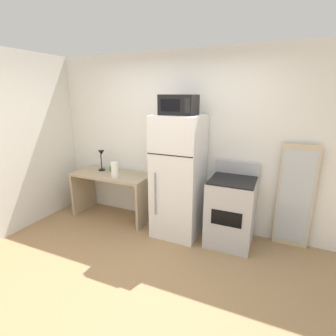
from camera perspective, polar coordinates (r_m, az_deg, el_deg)
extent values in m
plane|color=#9E7A51|center=(3.07, -8.92, -24.58)|extent=(12.00, 12.00, 0.00)
cube|color=white|center=(3.93, 3.75, 5.84)|extent=(5.00, 0.10, 2.60)
cube|color=tan|center=(4.28, -12.40, -1.50)|extent=(1.28, 0.57, 0.04)
cube|color=tan|center=(4.78, -18.18, -4.84)|extent=(0.04, 0.57, 0.71)
cube|color=tan|center=(4.09, -5.00, -7.60)|extent=(0.04, 0.57, 0.71)
cylinder|color=black|center=(4.50, -14.45, -0.40)|extent=(0.11, 0.11, 0.02)
cylinder|color=black|center=(4.46, -14.57, 1.31)|extent=(0.02, 0.02, 0.26)
cone|color=black|center=(4.39, -14.57, 3.33)|extent=(0.10, 0.10, 0.08)
cylinder|color=white|center=(4.05, -11.73, -0.38)|extent=(0.11, 0.11, 0.24)
cylinder|color=#338C66|center=(4.39, -12.35, -0.13)|extent=(0.08, 0.08, 0.09)
cube|color=white|center=(3.65, 2.35, -1.95)|extent=(0.64, 0.65, 1.73)
cube|color=black|center=(3.26, 0.32, 2.81)|extent=(0.63, 0.00, 0.01)
cylinder|color=gray|center=(3.50, -2.88, -5.78)|extent=(0.02, 0.02, 0.61)
cube|color=black|center=(3.46, 2.42, 13.83)|extent=(0.46, 0.34, 0.26)
cube|color=black|center=(3.32, 0.46, 13.75)|extent=(0.26, 0.01, 0.15)
cube|color=black|center=(3.24, 4.31, 13.65)|extent=(0.07, 0.01, 0.18)
cube|color=#B7B7BC|center=(3.64, 13.70, -9.51)|extent=(0.60, 0.60, 0.90)
cube|color=black|center=(3.47, 14.19, -2.62)|extent=(0.58, 0.58, 0.02)
cube|color=#B7B7BC|center=(3.71, 15.06, 0.12)|extent=(0.60, 0.04, 0.18)
cube|color=black|center=(3.35, 12.77, -10.90)|extent=(0.38, 0.01, 0.20)
cube|color=#C6B793|center=(3.76, 26.36, -5.82)|extent=(0.44, 0.03, 1.40)
cube|color=#B2BCC6|center=(3.74, 26.37, -5.91)|extent=(0.39, 0.00, 1.26)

